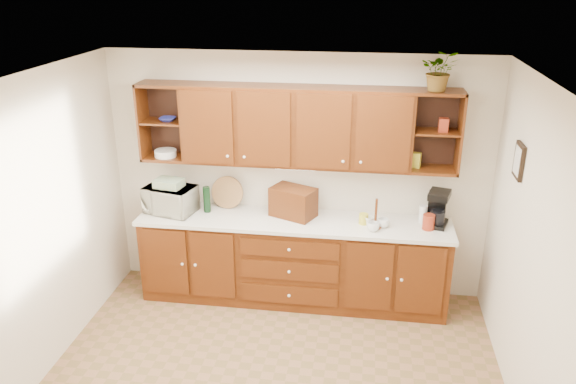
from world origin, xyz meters
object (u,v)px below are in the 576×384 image
(coffee_maker, at_px, (438,208))
(potted_plant, at_px, (440,71))
(microwave, at_px, (170,199))
(bread_box, at_px, (293,202))

(coffee_maker, height_order, potted_plant, potted_plant)
(potted_plant, bearing_deg, coffee_maker, -11.21)
(microwave, relative_size, bread_box, 1.16)
(coffee_maker, distance_m, potted_plant, 1.37)
(microwave, height_order, potted_plant, potted_plant)
(microwave, height_order, bread_box, bread_box)
(microwave, xyz_separation_m, bread_box, (1.30, 0.08, 0.01))
(bread_box, relative_size, coffee_maker, 1.22)
(microwave, distance_m, bread_box, 1.30)
(microwave, relative_size, potted_plant, 1.37)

